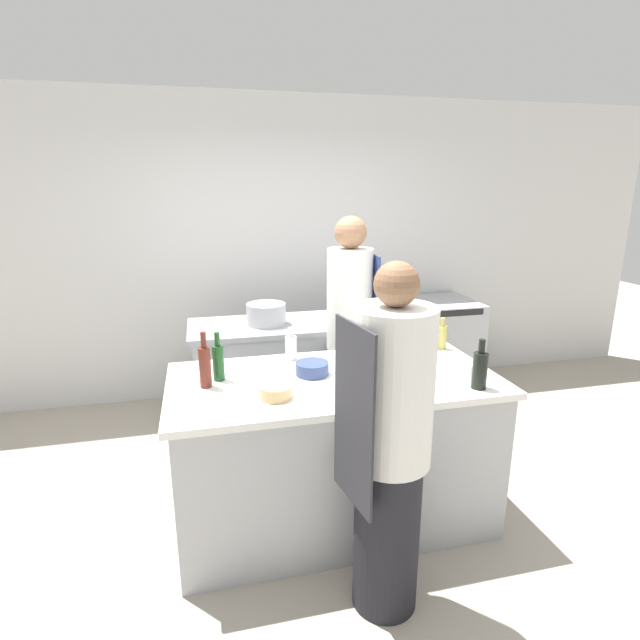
{
  "coord_description": "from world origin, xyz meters",
  "views": [
    {
      "loc": [
        -0.72,
        -2.61,
        2.01
      ],
      "look_at": [
        0.0,
        0.35,
        1.18
      ],
      "focal_mm": 28.0,
      "sensor_mm": 36.0,
      "label": 1
    }
  ],
  "objects_px": {
    "oven_range": "(426,346)",
    "bottle_olive_oil": "(218,361)",
    "stockpot": "(266,314)",
    "bowl_prep_small": "(312,368)",
    "bowl_ceramic_blue": "(389,348)",
    "bottle_vinegar": "(291,347)",
    "bottle_sauce": "(442,336)",
    "chef_at_prep_near": "(389,447)",
    "bottle_wine": "(205,365)",
    "bowl_mixing_large": "(276,392)",
    "bowl_wooden_salad": "(365,381)",
    "bottle_cooking_oil": "(426,331)",
    "cup": "(473,372)",
    "chef_at_stove": "(349,337)",
    "bottle_water": "(480,369)"
  },
  "relations": [
    {
      "from": "bowl_prep_small",
      "to": "bottle_olive_oil",
      "type": "bearing_deg",
      "value": 174.86
    },
    {
      "from": "oven_range",
      "to": "stockpot",
      "type": "xyz_separation_m",
      "value": [
        -1.66,
        -0.52,
        0.56
      ]
    },
    {
      "from": "oven_range",
      "to": "bottle_sauce",
      "type": "xyz_separation_m",
      "value": [
        -0.59,
        -1.41,
        0.56
      ]
    },
    {
      "from": "oven_range",
      "to": "bowl_wooden_salad",
      "type": "bearing_deg",
      "value": -124.08
    },
    {
      "from": "chef_at_prep_near",
      "to": "bottle_vinegar",
      "type": "relative_size",
      "value": 8.08
    },
    {
      "from": "bowl_prep_small",
      "to": "cup",
      "type": "height_order",
      "value": "cup"
    },
    {
      "from": "chef_at_prep_near",
      "to": "bowl_wooden_salad",
      "type": "bearing_deg",
      "value": -16.18
    },
    {
      "from": "chef_at_prep_near",
      "to": "bottle_olive_oil",
      "type": "relative_size",
      "value": 6.04
    },
    {
      "from": "bottle_cooking_oil",
      "to": "bottle_sauce",
      "type": "relative_size",
      "value": 1.35
    },
    {
      "from": "bottle_vinegar",
      "to": "bottle_sauce",
      "type": "bearing_deg",
      "value": -1.43
    },
    {
      "from": "bottle_water",
      "to": "bowl_prep_small",
      "type": "height_order",
      "value": "bottle_water"
    },
    {
      "from": "bottle_vinegar",
      "to": "bottle_cooking_oil",
      "type": "height_order",
      "value": "bottle_cooking_oil"
    },
    {
      "from": "oven_range",
      "to": "bottle_vinegar",
      "type": "relative_size",
      "value": 4.35
    },
    {
      "from": "chef_at_stove",
      "to": "bowl_prep_small",
      "type": "xyz_separation_m",
      "value": [
        -0.44,
        -0.71,
        0.05
      ]
    },
    {
      "from": "bowl_mixing_large",
      "to": "stockpot",
      "type": "relative_size",
      "value": 0.55
    },
    {
      "from": "oven_range",
      "to": "bottle_olive_oil",
      "type": "xyz_separation_m",
      "value": [
        -2.08,
        -1.62,
        0.59
      ]
    },
    {
      "from": "bottle_cooking_oil",
      "to": "bowl_prep_small",
      "type": "bearing_deg",
      "value": -160.43
    },
    {
      "from": "bowl_mixing_large",
      "to": "bottle_cooking_oil",
      "type": "bearing_deg",
      "value": 27.55
    },
    {
      "from": "bowl_prep_small",
      "to": "bowl_wooden_salad",
      "type": "relative_size",
      "value": 0.7
    },
    {
      "from": "bottle_wine",
      "to": "bowl_wooden_salad",
      "type": "relative_size",
      "value": 1.14
    },
    {
      "from": "oven_range",
      "to": "bottle_cooking_oil",
      "type": "relative_size",
      "value": 3.15
    },
    {
      "from": "stockpot",
      "to": "bowl_wooden_salad",
      "type": "bearing_deg",
      "value": -75.57
    },
    {
      "from": "oven_range",
      "to": "bottle_olive_oil",
      "type": "height_order",
      "value": "bottle_olive_oil"
    },
    {
      "from": "bottle_wine",
      "to": "chef_at_stove",
      "type": "bearing_deg",
      "value": 35.55
    },
    {
      "from": "oven_range",
      "to": "chef_at_stove",
      "type": "distance_m",
      "value": 1.53
    },
    {
      "from": "chef_at_prep_near",
      "to": "bowl_wooden_salad",
      "type": "xyz_separation_m",
      "value": [
        0.06,
        0.52,
        0.11
      ]
    },
    {
      "from": "bottle_wine",
      "to": "bottle_vinegar",
      "type": "bearing_deg",
      "value": 31.25
    },
    {
      "from": "oven_range",
      "to": "cup",
      "type": "xyz_separation_m",
      "value": [
        -0.67,
        -1.96,
        0.52
      ]
    },
    {
      "from": "chef_at_prep_near",
      "to": "bowl_mixing_large",
      "type": "relative_size",
      "value": 10.02
    },
    {
      "from": "bottle_olive_oil",
      "to": "bottle_sauce",
      "type": "height_order",
      "value": "bottle_olive_oil"
    },
    {
      "from": "bottle_olive_oil",
      "to": "stockpot",
      "type": "bearing_deg",
      "value": 69.1
    },
    {
      "from": "cup",
      "to": "stockpot",
      "type": "height_order",
      "value": "stockpot"
    },
    {
      "from": "bottle_vinegar",
      "to": "bottle_cooking_oil",
      "type": "distance_m",
      "value": 0.93
    },
    {
      "from": "bottle_wine",
      "to": "bottle_sauce",
      "type": "xyz_separation_m",
      "value": [
        1.57,
        0.3,
        -0.04
      ]
    },
    {
      "from": "chef_at_stove",
      "to": "bottle_wine",
      "type": "distance_m",
      "value": 1.3
    },
    {
      "from": "bottle_olive_oil",
      "to": "chef_at_stove",
      "type": "bearing_deg",
      "value": 34.23
    },
    {
      "from": "oven_range",
      "to": "bowl_ceramic_blue",
      "type": "relative_size",
      "value": 4.21
    },
    {
      "from": "chef_at_prep_near",
      "to": "bottle_wine",
      "type": "distance_m",
      "value": 1.1
    },
    {
      "from": "stockpot",
      "to": "bottle_olive_oil",
      "type": "bearing_deg",
      "value": -110.9
    },
    {
      "from": "bottle_vinegar",
      "to": "stockpot",
      "type": "bearing_deg",
      "value": 92.84
    },
    {
      "from": "bowl_mixing_large",
      "to": "bowl_wooden_salad",
      "type": "xyz_separation_m",
      "value": [
        0.5,
        0.03,
        0.0
      ]
    },
    {
      "from": "chef_at_prep_near",
      "to": "bottle_cooking_oil",
      "type": "relative_size",
      "value": 5.85
    },
    {
      "from": "bottle_sauce",
      "to": "bowl_ceramic_blue",
      "type": "bearing_deg",
      "value": -175.48
    },
    {
      "from": "bottle_cooking_oil",
      "to": "bowl_wooden_salad",
      "type": "xyz_separation_m",
      "value": [
        -0.62,
        -0.56,
        -0.08
      ]
    },
    {
      "from": "bowl_ceramic_blue",
      "to": "stockpot",
      "type": "height_order",
      "value": "stockpot"
    },
    {
      "from": "bottle_vinegar",
      "to": "bottle_cooking_oil",
      "type": "relative_size",
      "value": 0.72
    },
    {
      "from": "chef_at_stove",
      "to": "bottle_water",
      "type": "distance_m",
      "value": 1.2
    },
    {
      "from": "bowl_prep_small",
      "to": "bowl_ceramic_blue",
      "type": "height_order",
      "value": "bowl_ceramic_blue"
    },
    {
      "from": "oven_range",
      "to": "bowl_ceramic_blue",
      "type": "distance_m",
      "value": 1.81
    },
    {
      "from": "bottle_olive_oil",
      "to": "bowl_ceramic_blue",
      "type": "bearing_deg",
      "value": 9.38
    }
  ]
}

